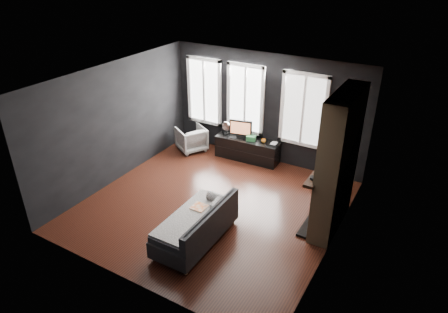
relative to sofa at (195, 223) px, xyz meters
The scene contains 18 objects.
floor 1.22m from the sofa, 106.36° to the left, with size 5.00×5.00×0.00m, color black.
ceiling 2.59m from the sofa, 106.36° to the left, with size 5.00×5.00×0.00m, color white.
wall_back 3.75m from the sofa, 95.16° to the left, with size 5.00×0.02×2.70m, color black.
wall_left 3.19m from the sofa, 158.53° to the left, with size 0.02×5.00×2.70m, color black.
wall_right 2.63m from the sofa, 27.08° to the left, with size 0.02×5.00×2.70m, color black.
windows 4.16m from the sofa, 102.26° to the left, with size 4.00×0.16×1.76m, color white, non-canonical shape.
fireplace 2.78m from the sofa, 40.93° to the left, with size 0.70×1.62×2.70m, color #93724C, non-canonical shape.
sofa is the anchor object (origin of this frame).
stripe_pillow 0.46m from the sofa, 62.86° to the left, with size 0.07×0.31×0.31m, color gray.
armchair 3.76m from the sofa, 125.54° to the left, with size 0.68×0.64×0.70m, color white.
media_console 3.42m from the sofa, 101.19° to the left, with size 1.63×0.51×0.56m, color black, non-canonical shape.
monitor 3.47m from the sofa, 104.58° to the left, with size 0.59×0.13×0.52m, color black, non-canonical shape.
desk_fan 3.59m from the sofa, 110.96° to the left, with size 0.25×0.25×0.35m, color #A9A9A9, non-canonical shape.
mug 3.37m from the sofa, 93.98° to the left, with size 0.12×0.09×0.12m, color orange.
book 3.43m from the sofa, 91.04° to the left, with size 0.15×0.02×0.20m, color #BBAC95.
storage_box 3.36m from the sofa, 99.50° to the left, with size 0.23×0.15×0.12m, color #2C793F.
mantel_vase 2.92m from the sofa, 51.43° to the left, with size 0.17×0.18×0.17m, color gold.
mantel_clock 2.25m from the sofa, 33.97° to the left, with size 0.13×0.13×0.04m, color black.
Camera 1 is at (3.71, -5.89, 4.79)m, focal length 32.00 mm.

